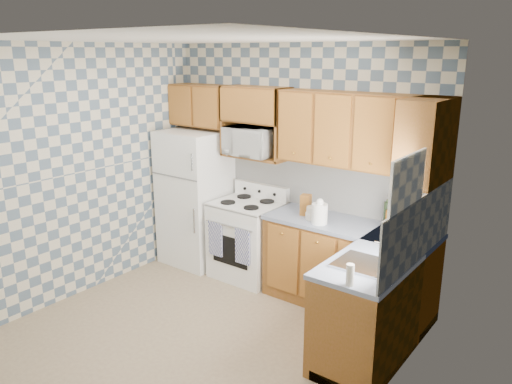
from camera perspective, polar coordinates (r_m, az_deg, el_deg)
floor at (r=4.98m, az=-5.88°, el=-15.80°), size 3.40×3.40×0.00m
back_wall at (r=5.66m, az=4.79°, el=2.92°), size 3.40×0.02×2.70m
right_wall at (r=3.54m, az=14.20°, el=-5.42°), size 0.02×3.20×2.70m
backsplash_back at (r=5.49m, az=8.22°, el=0.80°), size 2.60×0.02×0.56m
backsplash_right at (r=4.31m, az=18.17°, el=-4.06°), size 0.02×1.60×0.56m
refrigerator at (r=6.29m, az=-6.91°, el=-0.64°), size 0.75×0.70×1.68m
stove_body at (r=5.93m, az=-0.96°, el=-5.53°), size 0.76×0.65×0.90m
cooktop at (r=5.78m, az=-0.98°, el=-1.33°), size 0.76×0.65×0.02m
backguard at (r=5.96m, az=0.64°, el=0.16°), size 0.76×0.08×0.17m
dish_towel_left at (r=5.78m, az=-4.65°, el=-5.36°), size 0.19×0.02×0.41m
dish_towel_right at (r=5.54m, az=-1.55°, el=-6.27°), size 0.19×0.02×0.41m
base_cabinets_back at (r=5.32m, az=10.41°, el=-8.51°), size 1.75×0.60×0.88m
base_cabinets_right at (r=4.70m, az=13.96°, el=-12.16°), size 0.60×1.60×0.88m
countertop_back at (r=5.14m, az=10.63°, el=-3.85°), size 1.77×0.63×0.04m
countertop_right at (r=4.50m, az=14.29°, el=-6.95°), size 0.63×1.60×0.04m
upper_cabinets_back at (r=5.04m, az=11.90°, el=6.83°), size 1.75×0.33×0.74m
upper_cabinets_fridge at (r=6.21m, az=-6.16°, el=9.82°), size 0.82×0.33×0.50m
upper_cabinets_right at (r=4.61m, az=18.90°, el=5.52°), size 0.33×0.70×0.74m
microwave_shelf at (r=5.77m, az=-0.03°, el=4.08°), size 0.80×0.33×0.03m
microwave at (r=5.73m, az=-0.52°, el=5.82°), size 0.60×0.41×0.33m
sink at (r=4.20m, az=12.48°, el=-8.19°), size 0.48×0.40×0.03m
window at (r=3.92m, az=16.70°, el=-2.03°), size 0.02×0.66×0.86m
bottle_0 at (r=4.85m, az=16.10°, el=-3.10°), size 0.07×0.07×0.33m
bottle_1 at (r=4.77m, az=16.94°, el=-3.64°), size 0.07×0.07×0.31m
bottle_2 at (r=4.85m, az=17.90°, el=-3.54°), size 0.07×0.07×0.29m
bottle_3 at (r=4.81m, az=14.95°, el=-3.58°), size 0.07×0.07×0.27m
bottle_4 at (r=4.96m, az=14.73°, el=-2.79°), size 0.07×0.07×0.30m
knife_block at (r=5.32m, az=5.71°, el=-1.48°), size 0.12×0.12×0.22m
electric_kettle at (r=5.08m, az=7.28°, el=-2.49°), size 0.16×0.16×0.21m
food_containers at (r=5.23m, az=6.72°, el=-2.38°), size 0.19×0.19×0.13m
soap_bottle at (r=3.81m, az=10.69°, el=-9.30°), size 0.06×0.06×0.17m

